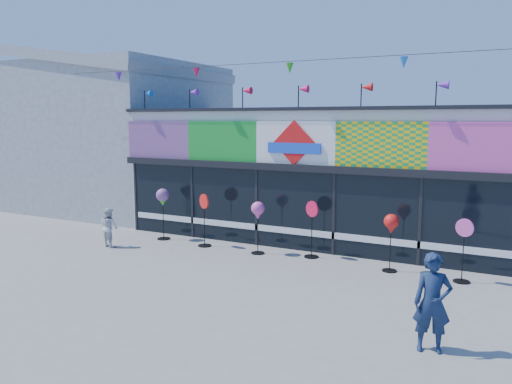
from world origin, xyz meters
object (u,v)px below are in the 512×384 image
Objects in this scene: spinner_0 at (163,199)px; spinner_1 at (204,219)px; spinner_2 at (258,212)px; spinner_4 at (391,226)px; child at (109,227)px; spinner_5 at (463,249)px; adult_man at (432,303)px; spinner_3 at (312,228)px.

spinner_0 is 1.02× the size of spinner_1.
spinner_2 is 3.68m from spinner_4.
spinner_4 is at bearing 0.02° from spinner_2.
child is (-2.51, -1.30, -0.25)m from spinner_1.
spinner_5 is (7.15, -0.12, -0.04)m from spinner_1.
spinner_1 is 7.15m from spinner_5.
spinner_1 is at bearing 179.03° from spinner_5.
spinner_5 is at bearing -1.01° from spinner_2.
spinner_5 is 3.98m from adult_man.
spinner_1 is 8.11m from adult_man.
spinner_3 is 1.04× the size of spinner_5.
spinner_3 is at bearing 171.69° from spinner_4.
spinner_4 is 1.24× the size of child.
adult_man is (-0.16, -3.98, 0.02)m from spinner_5.
spinner_3 is at bearing 116.46° from adult_man.
spinner_3 is at bearing 12.20° from spinner_2.
spinner_0 is 9.63m from adult_man.
spinner_4 is (7.10, -0.18, -0.13)m from spinner_0.
adult_man reaches higher than spinner_3.
spinner_0 reaches higher than spinner_2.
adult_man is at bearing -38.07° from spinner_2.
spinner_3 reaches higher than spinner_2.
adult_man is at bearing -92.26° from spinner_5.
spinner_5 is (3.87, -0.42, -0.03)m from spinner_3.
spinner_4 is 4.36m from adult_man.
adult_man is at bearing -69.53° from spinner_4.
spinner_2 is at bearing -152.01° from child.
adult_man is at bearing 175.07° from child.
spinner_1 reaches higher than spinner_4.
spinner_3 reaches higher than spinner_4.
spinner_3 is (3.28, 0.30, -0.01)m from spinner_1.
spinner_3 reaches higher than child.
spinner_0 is 8.80m from spinner_5.
child is (-0.88, -1.46, -0.71)m from spinner_0.
adult_man is 9.91m from child.
child is (-7.98, -1.28, -0.58)m from spinner_4.
spinner_5 is at bearing -1.80° from spinner_0.
spinner_0 is 0.99× the size of adult_man.
spinner_0 is 1.03× the size of spinner_3.
spinner_5 is (1.68, -0.10, -0.37)m from spinner_4.
spinner_2 is 5.37m from spinner_5.
adult_man reaches higher than spinner_4.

